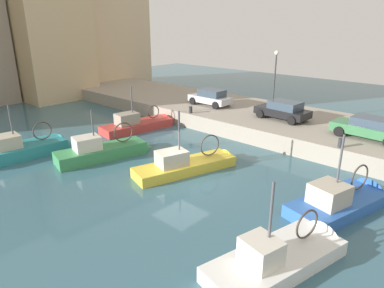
% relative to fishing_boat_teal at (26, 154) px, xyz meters
% --- Properties ---
extents(water_surface, '(80.00, 80.00, 0.00)m').
position_rel_fishing_boat_teal_xyz_m(water_surface, '(4.54, -9.55, -0.12)').
color(water_surface, '#386070').
rests_on(water_surface, ground).
extents(quay_wall, '(9.00, 56.00, 1.20)m').
position_rel_fishing_boat_teal_xyz_m(quay_wall, '(16.04, -9.55, 0.48)').
color(quay_wall, '#9E9384').
rests_on(quay_wall, ground).
extents(fishing_boat_teal, '(6.50, 2.67, 4.42)m').
position_rel_fishing_boat_teal_xyz_m(fishing_boat_teal, '(0.00, 0.00, 0.00)').
color(fishing_boat_teal, teal).
rests_on(fishing_boat_teal, ground).
extents(fishing_boat_red, '(6.79, 2.78, 4.42)m').
position_rel_fishing_boat_teal_xyz_m(fishing_boat_red, '(8.79, -0.92, 0.01)').
color(fishing_boat_red, '#BC3833').
rests_on(fishing_boat_red, ground).
extents(fishing_boat_blue, '(6.21, 3.40, 4.67)m').
position_rel_fishing_boat_teal_xyz_m(fishing_boat_blue, '(7.09, -17.61, 0.02)').
color(fishing_boat_blue, '#2D60B7').
rests_on(fishing_boat_blue, ground).
extents(fishing_boat_green, '(6.58, 3.02, 3.99)m').
position_rel_fishing_boat_teal_xyz_m(fishing_boat_green, '(3.31, -4.08, 0.02)').
color(fishing_boat_green, '#388951').
rests_on(fishing_boat_green, ground).
extents(fishing_boat_yellow, '(7.02, 3.51, 4.43)m').
position_rel_fishing_boat_teal_xyz_m(fishing_boat_yellow, '(5.47, -9.43, 0.02)').
color(fishing_boat_yellow, gold).
rests_on(fishing_boat_yellow, ground).
extents(fishing_boat_white, '(6.45, 3.28, 4.39)m').
position_rel_fishing_boat_teal_xyz_m(fishing_boat_white, '(1.71, -17.49, -0.02)').
color(fishing_boat_white, white).
rests_on(fishing_boat_white, ground).
extents(parked_car_silver, '(1.92, 3.90, 1.41)m').
position_rel_fishing_boat_teal_xyz_m(parked_car_silver, '(15.16, -2.94, 1.80)').
color(parked_car_silver, '#B7B7BC').
rests_on(parked_car_silver, quay_wall).
extents(parked_car_black, '(2.25, 4.10, 1.40)m').
position_rel_fishing_boat_teal_xyz_m(parked_car_black, '(15.26, -9.97, 1.80)').
color(parked_car_black, black).
rests_on(parked_car_black, quay_wall).
extents(parked_car_green, '(2.18, 4.45, 1.37)m').
position_rel_fishing_boat_teal_xyz_m(parked_car_green, '(14.80, -16.27, 1.79)').
color(parked_car_green, '#387547').
rests_on(parked_car_green, quay_wall).
extents(mooring_bollard_south, '(0.28, 0.28, 0.55)m').
position_rel_fishing_boat_teal_xyz_m(mooring_bollard_south, '(11.89, -15.55, 1.35)').
color(mooring_bollard_south, '#2D2D33').
rests_on(mooring_bollard_south, quay_wall).
extents(mooring_bollard_mid, '(0.28, 0.28, 0.55)m').
position_rel_fishing_boat_teal_xyz_m(mooring_bollard_mid, '(11.89, -3.55, 1.35)').
color(mooring_bollard_mid, '#2D2D33').
rests_on(mooring_bollard_mid, quay_wall).
extents(quay_streetlamp, '(0.36, 0.36, 4.83)m').
position_rel_fishing_boat_teal_xyz_m(quay_streetlamp, '(17.54, -7.78, 4.33)').
color(quay_streetlamp, '#38383D').
rests_on(quay_streetlamp, quay_wall).
extents(waterfront_building_west, '(9.76, 6.67, 18.02)m').
position_rel_fishing_boat_teal_xyz_m(waterfront_building_west, '(19.22, 18.14, 8.91)').
color(waterfront_building_west, beige).
rests_on(waterfront_building_west, ground).
extents(waterfront_building_central, '(7.61, 7.72, 16.08)m').
position_rel_fishing_boat_teal_xyz_m(waterfront_building_central, '(10.24, 16.23, 7.94)').
color(waterfront_building_central, '#D1B284').
rests_on(waterfront_building_central, ground).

